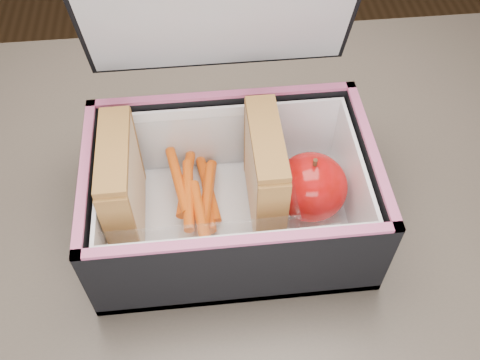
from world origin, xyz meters
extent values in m
cube|color=brown|center=(0.00, 0.00, 0.73)|extent=(1.20, 0.80, 0.03)
cube|color=black|center=(-0.07, 0.17, 0.94)|extent=(0.28, 0.06, 0.17)
cube|color=#D5B485|center=(-0.19, 0.06, 0.82)|extent=(0.01, 0.10, 0.11)
cube|color=#CE5A5E|center=(-0.18, 0.06, 0.82)|extent=(0.01, 0.10, 0.10)
cube|color=#D5B485|center=(-0.17, 0.06, 0.82)|extent=(0.01, 0.10, 0.11)
cube|color=brown|center=(-0.18, 0.06, 0.88)|extent=(0.03, 0.10, 0.01)
cube|color=#D5B485|center=(-0.05, 0.06, 0.82)|extent=(0.01, 0.10, 0.11)
cube|color=#CE5A5E|center=(-0.04, 0.06, 0.82)|extent=(0.01, 0.10, 0.10)
cube|color=#D5B485|center=(-0.03, 0.06, 0.82)|extent=(0.01, 0.10, 0.11)
cube|color=brown|center=(-0.04, 0.06, 0.88)|extent=(0.03, 0.11, 0.01)
cylinder|color=#D45319|center=(-0.10, 0.08, 0.77)|extent=(0.02, 0.09, 0.01)
cylinder|color=#D45319|center=(-0.12, 0.09, 0.78)|extent=(0.03, 0.09, 0.01)
cylinder|color=#D45319|center=(-0.13, 0.08, 0.79)|extent=(0.03, 0.09, 0.01)
cylinder|color=#D45319|center=(-0.10, 0.08, 0.77)|extent=(0.03, 0.09, 0.01)
cylinder|color=#D45319|center=(-0.10, 0.06, 0.78)|extent=(0.02, 0.09, 0.01)
cylinder|color=#D45319|center=(-0.11, 0.03, 0.79)|extent=(0.02, 0.09, 0.01)
cylinder|color=#D45319|center=(-0.10, 0.07, 0.77)|extent=(0.01, 0.09, 0.01)
cylinder|color=#D45319|center=(-0.10, 0.03, 0.78)|extent=(0.03, 0.09, 0.01)
cylinder|color=#D45319|center=(-0.12, 0.06, 0.79)|extent=(0.01, 0.09, 0.01)
cube|color=white|center=(0.00, 0.06, 0.77)|extent=(0.07, 0.08, 0.01)
ellipsoid|color=#9A0700|center=(0.01, 0.05, 0.81)|extent=(0.10, 0.10, 0.07)
cylinder|color=#492F1A|center=(0.01, 0.05, 0.84)|extent=(0.01, 0.01, 0.01)
camera|label=1|loc=(-0.10, -0.27, 1.24)|focal=40.00mm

